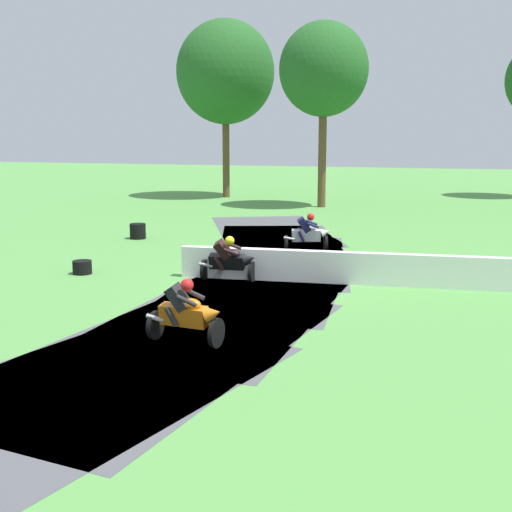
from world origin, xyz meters
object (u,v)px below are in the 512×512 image
at_px(motorcycle_chase_black, 229,260).
at_px(tire_stack_mid_b, 138,231).
at_px(tire_stack_mid_a, 82,267).
at_px(motorcycle_lead_orange, 187,313).
at_px(motorcycle_trailing_white, 308,233).

xyz_separation_m(motorcycle_chase_black, tire_stack_mid_b, (-5.88, 6.32, -0.33)).
relative_size(tire_stack_mid_a, tire_stack_mid_b, 0.91).
xyz_separation_m(motorcycle_lead_orange, motorcycle_trailing_white, (0.21, 10.97, 0.00)).
relative_size(motorcycle_chase_black, tire_stack_mid_a, 2.96).
bearing_deg(tire_stack_mid_a, motorcycle_chase_black, 2.81).
bearing_deg(motorcycle_trailing_white, tire_stack_mid_b, 171.48).
height_order(motorcycle_chase_black, motorcycle_trailing_white, motorcycle_trailing_white).
height_order(motorcycle_lead_orange, tire_stack_mid_b, motorcycle_lead_orange).
bearing_deg(motorcycle_chase_black, tire_stack_mid_a, -177.19).
relative_size(motorcycle_trailing_white, tire_stack_mid_a, 3.00).
bearing_deg(tire_stack_mid_a, tire_stack_mid_b, 101.43).
height_order(motorcycle_chase_black, tire_stack_mid_b, motorcycle_chase_black).
distance_m(motorcycle_lead_orange, tire_stack_mid_a, 7.81).
bearing_deg(tire_stack_mid_b, tire_stack_mid_a, -78.57).
bearing_deg(motorcycle_lead_orange, motorcycle_trailing_white, 88.89).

